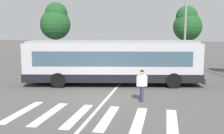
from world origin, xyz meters
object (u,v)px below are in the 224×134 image
object	(u,v)px
pedestrian_crossing_street	(142,84)
twin_arm_street_lamp	(186,15)
parked_car_red	(102,58)
parked_car_silver	(176,60)
background_tree_left	(56,21)
parked_car_white	(150,59)
city_transit_bus	(113,62)
parked_car_champagne	(125,58)
background_tree_right	(187,24)

from	to	relation	value
pedestrian_crossing_street	twin_arm_street_lamp	size ratio (longest dim) A/B	0.21
parked_car_red	parked_car_silver	world-z (taller)	same
parked_car_silver	background_tree_left	distance (m)	15.18
parked_car_white	pedestrian_crossing_street	bearing A→B (deg)	-88.44
parked_car_silver	twin_arm_street_lamp	size ratio (longest dim) A/B	0.55
city_transit_bus	parked_car_champagne	world-z (taller)	city_transit_bus
pedestrian_crossing_street	parked_car_white	world-z (taller)	pedestrian_crossing_street
parked_car_red	city_transit_bus	bearing A→B (deg)	-71.90
twin_arm_street_lamp	city_transit_bus	bearing A→B (deg)	-123.87
city_transit_bus	parked_car_red	size ratio (longest dim) A/B	2.72
parked_car_white	background_tree_right	size ratio (longest dim) A/B	0.68
city_transit_bus	background_tree_left	distance (m)	16.21
parked_car_champagne	background_tree_right	bearing A→B (deg)	36.63
pedestrian_crossing_street	parked_car_silver	world-z (taller)	pedestrian_crossing_street
parked_car_white	twin_arm_street_lamp	xyz separation A→B (m)	(3.29, -2.13, 4.39)
parked_car_silver	pedestrian_crossing_street	bearing A→B (deg)	-99.12
pedestrian_crossing_street	parked_car_silver	bearing A→B (deg)	80.88
parked_car_white	parked_car_silver	size ratio (longest dim) A/B	0.99
parked_car_white	background_tree_left	distance (m)	12.67
parked_car_red	parked_car_champagne	size ratio (longest dim) A/B	0.99
parked_car_silver	background_tree_left	xyz separation A→B (m)	(-14.37, 2.71, 4.07)
pedestrian_crossing_street	parked_car_white	xyz separation A→B (m)	(-0.39, 14.21, -0.20)
parked_car_silver	background_tree_left	bearing A→B (deg)	169.31
parked_car_champagne	background_tree_left	size ratio (longest dim) A/B	0.64
parked_car_silver	background_tree_right	bearing A→B (deg)	75.69
city_transit_bus	parked_car_white	bearing A→B (deg)	78.56
parked_car_champagne	parked_car_silver	size ratio (longest dim) A/B	1.00
city_transit_bus	parked_car_silver	world-z (taller)	city_transit_bus
city_transit_bus	parked_car_white	xyz separation A→B (m)	(2.04, 10.06, -0.82)
background_tree_left	parked_car_red	bearing A→B (deg)	-22.02
parked_car_white	background_tree_left	size ratio (longest dim) A/B	0.64
parked_car_champagne	background_tree_left	xyz separation A→B (m)	(-8.99, 2.38, 4.07)
background_tree_right	twin_arm_street_lamp	bearing A→B (deg)	-95.55
parked_car_champagne	background_tree_left	distance (m)	10.15
parked_car_red	background_tree_right	xyz separation A→B (m)	(9.30, 5.24, 3.76)
parked_car_white	parked_car_silver	world-z (taller)	same
parked_car_white	parked_car_champagne	bearing A→B (deg)	177.10
city_transit_bus	parked_car_red	xyz separation A→B (m)	(-3.26, 9.98, -0.82)
city_transit_bus	pedestrian_crossing_street	size ratio (longest dim) A/B	7.17
parked_car_red	twin_arm_street_lamp	xyz separation A→B (m)	(8.59, -2.04, 4.39)
parked_car_silver	parked_car_champagne	bearing A→B (deg)	176.45
twin_arm_street_lamp	parked_car_red	bearing A→B (deg)	166.63
parked_car_red	parked_car_champagne	world-z (taller)	same
parked_car_red	parked_car_champagne	distance (m)	2.56
pedestrian_crossing_street	background_tree_left	xyz separation A→B (m)	(-12.12, 16.73, 3.87)
parked_car_champagne	background_tree_right	world-z (taller)	background_tree_right
city_transit_bus	background_tree_right	world-z (taller)	background_tree_right
parked_car_silver	background_tree_left	size ratio (longest dim) A/B	0.64
parked_car_red	parked_car_champagne	xyz separation A→B (m)	(2.55, 0.22, 0.00)
twin_arm_street_lamp	pedestrian_crossing_street	bearing A→B (deg)	-103.52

